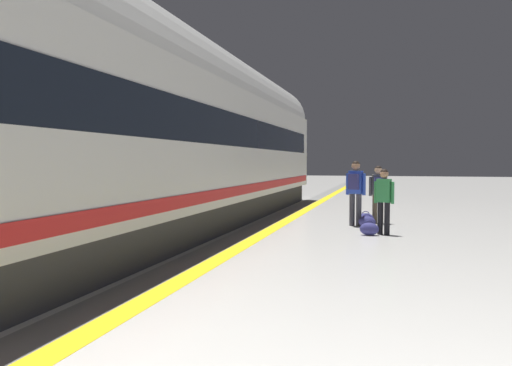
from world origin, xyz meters
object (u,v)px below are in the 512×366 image
at_px(duffel_bag_near, 366,218).
at_px(duffel_bag_far, 367,222).
at_px(duffel_bag_mid, 369,229).
at_px(passenger_far, 355,187).
at_px(high_speed_train, 93,118).
at_px(passenger_mid, 384,197).
at_px(passenger_near, 378,189).

xyz_separation_m(duffel_bag_near, duffel_bag_far, (0.07, -0.78, 0.00)).
bearing_deg(duffel_bag_far, duffel_bag_mid, -85.22).
distance_m(duffel_bag_mid, passenger_far, 1.87).
xyz_separation_m(high_speed_train, passenger_mid, (4.97, 4.21, -1.60)).
distance_m(high_speed_train, passenger_mid, 6.71).
bearing_deg(passenger_mid, high_speed_train, -139.78).
distance_m(passenger_mid, duffel_bag_mid, 0.84).
bearing_deg(passenger_near, duffel_bag_near, -148.29).
distance_m(high_speed_train, duffel_bag_near, 7.95).
height_order(high_speed_train, duffel_bag_mid, high_speed_train).
bearing_deg(duffel_bag_mid, high_speed_train, -139.21).
height_order(passenger_near, passenger_mid, passenger_near).
distance_m(passenger_mid, duffel_bag_far, 1.45).
bearing_deg(passenger_near, duffel_bag_far, -104.31).
xyz_separation_m(duffel_bag_near, passenger_mid, (0.51, -1.94, 0.75)).
relative_size(duffel_bag_near, passenger_mid, 0.28).
relative_size(passenger_mid, duffel_bag_far, 3.54).
xyz_separation_m(passenger_far, duffel_bag_far, (0.32, -0.24, -0.88)).
relative_size(high_speed_train, passenger_far, 17.16).
bearing_deg(duffel_bag_mid, duffel_bag_far, 94.78).
bearing_deg(duffel_bag_far, passenger_mid, -69.52).
relative_size(high_speed_train, duffel_bag_far, 68.21).
xyz_separation_m(high_speed_train, duffel_bag_far, (4.54, 5.37, -2.35)).
xyz_separation_m(passenger_near, duffel_bag_mid, (-0.14, -2.33, -0.80)).
height_order(duffel_bag_near, passenger_far, passenger_far).
bearing_deg(high_speed_train, duffel_bag_mid, 40.79).
relative_size(passenger_mid, duffel_bag_mid, 3.54).
relative_size(passenger_near, passenger_mid, 1.04).
bearing_deg(passenger_near, high_speed_train, -127.06).
distance_m(passenger_near, duffel_bag_far, 1.29).
xyz_separation_m(duffel_bag_near, passenger_far, (-0.25, -0.54, 0.88)).
distance_m(passenger_near, passenger_mid, 2.14).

